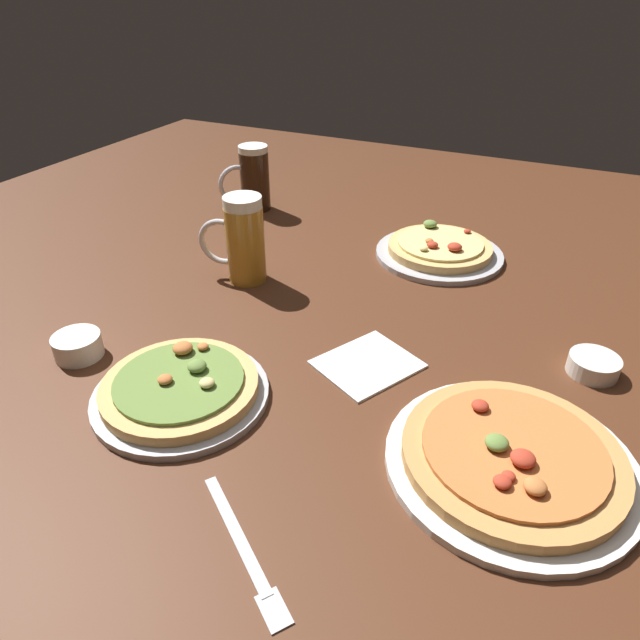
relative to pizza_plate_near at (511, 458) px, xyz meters
The scene contains 10 objects.
ground_plane 0.41m from the pizza_plate_near, 152.65° to the left, with size 2.40×2.40×0.03m, color #4C2816.
pizza_plate_near is the anchor object (origin of this frame).
pizza_plate_far 0.62m from the pizza_plate_near, 113.82° to the left, with size 0.28×0.28×0.05m.
pizza_plate_side 0.48m from the pizza_plate_near, behind, with size 0.26×0.26×0.05m.
beer_mug_dark 1.00m from the pizza_plate_near, 140.31° to the left, with size 0.11×0.12×0.17m.
beer_mug_amber 0.66m from the pizza_plate_near, 153.26° to the left, with size 0.14×0.08×0.18m.
ramekin_sauce 0.69m from the pizza_plate_near, behind, with size 0.08×0.08×0.04m, color silver.
ramekin_butter 0.27m from the pizza_plate_near, 72.20° to the left, with size 0.08×0.08×0.03m, color silver.
napkin_folded 0.28m from the pizza_plate_near, 153.12° to the left, with size 0.13×0.15×0.01m, color white.
fork_left 0.35m from the pizza_plate_near, 134.17° to the right, with size 0.19×0.14×0.01m.
Camera 1 is at (0.36, -0.76, 0.56)m, focal length 31.76 mm.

